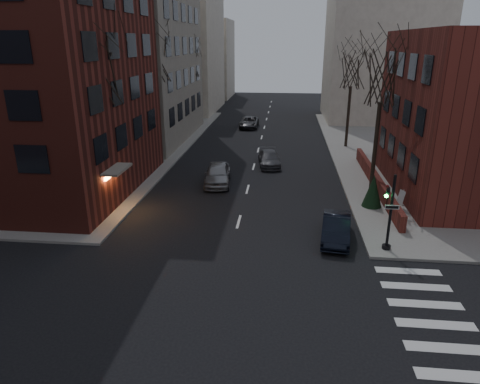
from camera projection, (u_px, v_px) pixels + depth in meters
The scene contains 21 objects.
ground at pixel (201, 362), 14.50m from camera, with size 160.00×160.00×0.00m, color black.
building_left_brick at pixel (15, 61), 28.50m from camera, with size 15.00×15.00×18.00m, color maroon.
building_left_tan at pixel (96, 2), 43.38m from camera, with size 18.00×18.00×28.00m, color gray.
low_wall_right at pixel (376, 181), 31.17m from camera, with size 0.35×16.00×1.00m, color maroon.
building_distant_la at pixel (171, 50), 64.53m from camera, with size 14.00×16.00×18.00m, color beige.
building_distant_ra at pixel (381, 59), 57.21m from camera, with size 14.00×14.00×16.00m, color beige.
building_distant_lb at pixel (205, 59), 80.94m from camera, with size 10.00×12.00×14.00m, color beige.
traffic_signal at pixel (389, 217), 21.51m from camera, with size 0.76×0.44×4.00m.
tree_left_a at pixel (97, 73), 25.67m from camera, with size 4.18×4.18×10.26m.
tree_left_b at pixel (155, 58), 36.77m from camera, with size 4.40×4.40×10.80m.
tree_left_c at pixel (190, 61), 50.18m from camera, with size 3.96×3.96×9.72m.
tree_right_a at pixel (383, 78), 27.82m from camera, with size 3.96×3.96×9.72m.
tree_right_b at pixel (352, 71), 41.09m from camera, with size 3.74×3.74×9.18m.
streetlamp_near at pixel (151, 120), 34.52m from camera, with size 0.36×0.36×6.28m.
streetlamp_far at pixel (199, 92), 53.27m from camera, with size 0.36×0.36×6.28m.
parked_sedan at pixel (336, 228), 23.17m from camera, with size 1.46×4.17×1.38m, color black.
car_lane_silver at pixel (218, 174), 32.30m from camera, with size 1.88×4.68×1.60m, color gray.
car_lane_gray at pixel (269, 159), 37.07m from camera, with size 1.76×4.32×1.25m, color #3F3F44.
car_lane_far at pixel (249, 122), 53.46m from camera, with size 2.21×4.78×1.33m, color #3A3A3E.
sandwich_board at pixel (404, 197), 27.98m from camera, with size 0.41×0.58×0.93m, color silver.
evergreen_shrub at pixel (373, 191), 27.42m from camera, with size 1.26×1.26×2.10m, color black.
Camera 1 is at (2.57, -11.53, 10.29)m, focal length 32.00 mm.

